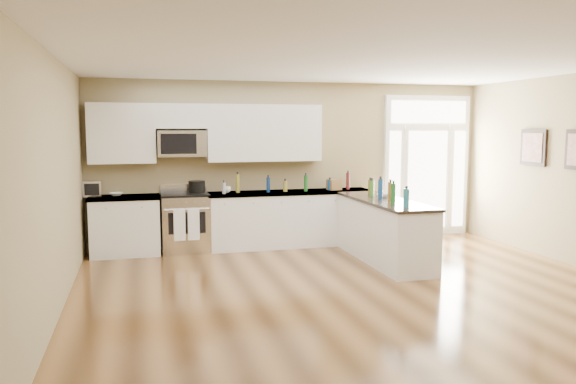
{
  "coord_description": "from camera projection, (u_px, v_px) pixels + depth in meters",
  "views": [
    {
      "loc": [
        -2.63,
        -5.46,
        2.02
      ],
      "look_at": [
        -0.64,
        2.0,
        1.13
      ],
      "focal_mm": 35.0,
      "sensor_mm": 36.0,
      "label": 1
    }
  ],
  "objects": [
    {
      "name": "bowl_peninsula",
      "position": [
        383.0,
        195.0,
        8.72
      ],
      "size": [
        0.23,
        0.23,
        0.06
      ],
      "primitive_type": "imported",
      "rotation": [
        0.0,
        0.0,
        0.19
      ],
      "color": "white",
      "rests_on": "peninsula_cabinet"
    },
    {
      "name": "upper_cabinet_short",
      "position": [
        181.0,
        116.0,
        9.08
      ],
      "size": [
        0.82,
        0.33,
        0.4
      ],
      "primitive_type": "cube",
      "color": "white",
      "rests_on": "room_shell"
    },
    {
      "name": "counter_bottles",
      "position": [
        338.0,
        188.0,
        8.87
      ],
      "size": [
        2.38,
        2.4,
        0.3
      ],
      "color": "#19591E",
      "rests_on": "back_cabinet_right"
    },
    {
      "name": "upper_cabinet_right",
      "position": [
        264.0,
        133.0,
        9.46
      ],
      "size": [
        1.94,
        0.33,
        0.95
      ],
      "primitive_type": "cube",
      "color": "white",
      "rests_on": "room_shell"
    },
    {
      "name": "toaster_oven",
      "position": [
        92.0,
        189.0,
        8.82
      ],
      "size": [
        0.29,
        0.24,
        0.24
      ],
      "primitive_type": "cube",
      "rotation": [
        0.0,
        0.0,
        -0.05
      ],
      "color": "silver",
      "rests_on": "back_cabinet_left"
    },
    {
      "name": "back_cabinet_right",
      "position": [
        290.0,
        220.0,
        9.6
      ],
      "size": [
        2.85,
        0.66,
        0.94
      ],
      "color": "white",
      "rests_on": "ground"
    },
    {
      "name": "stockpot",
      "position": [
        197.0,
        186.0,
        9.22
      ],
      "size": [
        0.31,
        0.31,
        0.21
      ],
      "primitive_type": "cylinder",
      "rotation": [
        0.0,
        0.0,
        -0.14
      ],
      "color": "black",
      "rests_on": "kitchen_range"
    },
    {
      "name": "room_shell",
      "position": [
        395.0,
        157.0,
        5.95
      ],
      "size": [
        8.0,
        8.0,
        8.0
      ],
      "color": "#998961",
      "rests_on": "ground"
    },
    {
      "name": "upper_cabinet_left",
      "position": [
        122.0,
        133.0,
        8.87
      ],
      "size": [
        1.04,
        0.33,
        0.95
      ],
      "primitive_type": "cube",
      "color": "white",
      "rests_on": "room_shell"
    },
    {
      "name": "peninsula_cabinet",
      "position": [
        384.0,
        233.0,
        8.48
      ],
      "size": [
        0.69,
        2.32,
        0.94
      ],
      "color": "white",
      "rests_on": "ground"
    },
    {
      "name": "wall_art_near",
      "position": [
        533.0,
        147.0,
        8.95
      ],
      "size": [
        0.05,
        0.58,
        0.58
      ],
      "color": "black",
      "rests_on": "room_shell"
    },
    {
      "name": "ground",
      "position": [
        391.0,
        313.0,
        6.14
      ],
      "size": [
        8.0,
        8.0,
        0.0
      ],
      "primitive_type": "plane",
      "color": "#4C2F15"
    },
    {
      "name": "cardboard_box",
      "position": [
        334.0,
        185.0,
        9.74
      ],
      "size": [
        0.26,
        0.22,
        0.18
      ],
      "primitive_type": "cube",
      "rotation": [
        0.0,
        0.0,
        0.29
      ],
      "color": "brown",
      "rests_on": "back_cabinet_right"
    },
    {
      "name": "back_cabinet_left",
      "position": [
        125.0,
        227.0,
        8.9
      ],
      "size": [
        1.1,
        0.66,
        0.94
      ],
      "color": "white",
      "rests_on": "ground"
    },
    {
      "name": "entry_door",
      "position": [
        426.0,
        166.0,
        10.44
      ],
      "size": [
        1.7,
        0.1,
        2.6
      ],
      "color": "white",
      "rests_on": "ground"
    },
    {
      "name": "bowl_left",
      "position": [
        116.0,
        194.0,
        8.89
      ],
      "size": [
        0.22,
        0.22,
        0.05
      ],
      "primitive_type": "imported",
      "rotation": [
        0.0,
        0.0,
        0.08
      ],
      "color": "white",
      "rests_on": "back_cabinet_left"
    },
    {
      "name": "kitchen_range",
      "position": [
        185.0,
        222.0,
        9.14
      ],
      "size": [
        0.76,
        0.68,
        1.08
      ],
      "color": "silver",
      "rests_on": "ground"
    },
    {
      "name": "microwave",
      "position": [
        182.0,
        143.0,
        9.09
      ],
      "size": [
        0.78,
        0.41,
        0.42
      ],
      "color": "silver",
      "rests_on": "room_shell"
    },
    {
      "name": "cup_counter",
      "position": [
        227.0,
        190.0,
        9.29
      ],
      "size": [
        0.15,
        0.15,
        0.11
      ],
      "primitive_type": "imported",
      "rotation": [
        0.0,
        0.0,
        0.16
      ],
      "color": "white",
      "rests_on": "back_cabinet_right"
    }
  ]
}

